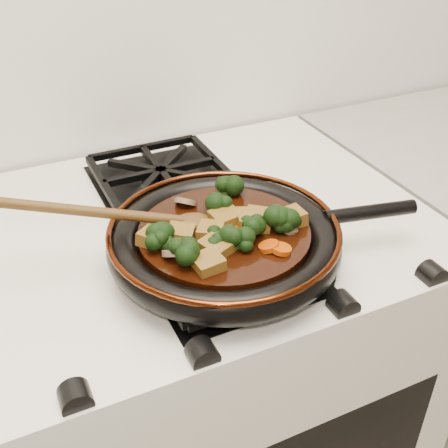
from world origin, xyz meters
name	(u,v)px	position (x,y,z in m)	size (l,w,h in m)	color
stove	(198,402)	(0.00, 1.69, 0.45)	(0.76, 0.60, 0.90)	white
burner_grate_front	(228,261)	(0.00, 1.55, 0.91)	(0.23, 0.23, 0.03)	black
burner_grate_back	(161,176)	(0.00, 1.83, 0.91)	(0.23, 0.23, 0.03)	black
skillet	(226,239)	(0.00, 1.56, 0.94)	(0.45, 0.33, 0.05)	black
braising_sauce	(224,236)	(0.00, 1.56, 0.95)	(0.24, 0.24, 0.02)	black
tofu_cube_0	(258,218)	(0.05, 1.56, 0.97)	(0.04, 0.03, 0.02)	brown
tofu_cube_1	(290,219)	(0.09, 1.54, 0.97)	(0.04, 0.03, 0.02)	brown
tofu_cube_2	(181,234)	(-0.06, 1.57, 0.97)	(0.03, 0.03, 0.02)	brown
tofu_cube_3	(211,232)	(-0.02, 1.56, 0.97)	(0.04, 0.03, 0.02)	brown
tofu_cube_4	(217,247)	(-0.03, 1.52, 0.97)	(0.04, 0.04, 0.02)	brown
tofu_cube_5	(226,219)	(0.01, 1.58, 0.97)	(0.04, 0.04, 0.02)	brown
tofu_cube_6	(252,221)	(0.04, 1.56, 0.97)	(0.04, 0.04, 0.02)	brown
tofu_cube_7	(208,263)	(-0.05, 1.50, 0.97)	(0.04, 0.04, 0.02)	brown
tofu_cube_8	(152,238)	(-0.10, 1.58, 0.97)	(0.03, 0.03, 0.02)	brown
broccoli_floret_0	(225,188)	(0.04, 1.65, 0.97)	(0.06, 0.06, 0.05)	black
broccoli_floret_1	(187,254)	(-0.07, 1.52, 0.97)	(0.06, 0.06, 0.06)	black
broccoli_floret_2	(217,240)	(-0.02, 1.53, 0.97)	(0.06, 0.06, 0.05)	black
broccoli_floret_3	(250,228)	(0.03, 1.53, 0.97)	(0.05, 0.05, 0.06)	black
broccoli_floret_4	(279,219)	(0.07, 1.54, 0.97)	(0.06, 0.06, 0.06)	black
broccoli_floret_5	(214,208)	(0.01, 1.61, 0.97)	(0.06, 0.06, 0.05)	black
broccoli_floret_6	(160,241)	(-0.09, 1.56, 0.97)	(0.06, 0.06, 0.05)	black
broccoli_floret_7	(238,242)	(0.00, 1.52, 0.97)	(0.06, 0.06, 0.05)	black
broccoli_floret_8	(283,223)	(0.08, 1.53, 0.97)	(0.06, 0.06, 0.05)	black
carrot_coin_0	(269,246)	(0.03, 1.50, 0.96)	(0.03, 0.03, 0.01)	#B73C05
carrot_coin_1	(166,241)	(-0.08, 1.57, 0.96)	(0.03, 0.03, 0.01)	#B73C05
carrot_coin_2	(240,231)	(0.02, 1.55, 0.96)	(0.03, 0.03, 0.01)	#B73C05
carrot_coin_3	(281,249)	(0.05, 1.49, 0.96)	(0.03, 0.03, 0.01)	#B73C05
mushroom_slice_0	(287,225)	(0.08, 1.53, 0.97)	(0.04, 0.04, 0.01)	#7D6248
mushroom_slice_1	(176,253)	(-0.08, 1.53, 0.97)	(0.04, 0.04, 0.01)	#7D6248
mushroom_slice_2	(186,201)	(-0.02, 1.65, 0.97)	(0.03, 0.03, 0.01)	#7D6248
wooden_spoon	(138,216)	(-0.11, 1.62, 0.98)	(0.16, 0.07, 0.26)	#4F3111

